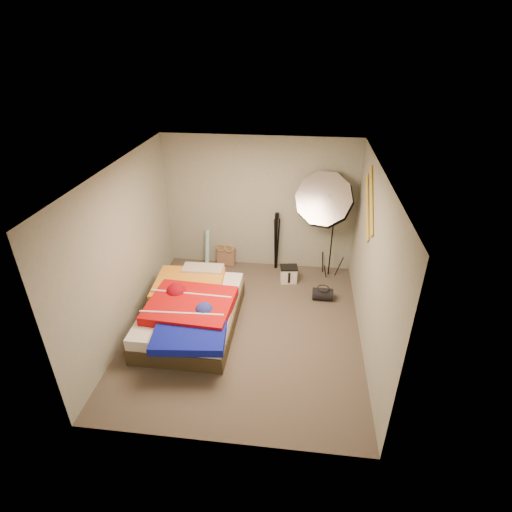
# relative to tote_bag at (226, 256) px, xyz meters

# --- Properties ---
(floor) EXTENTS (4.00, 4.00, 0.00)m
(floor) POSITION_rel_tote_bag_xyz_m (0.64, -1.90, -0.17)
(floor) COLOR brown
(floor) RESTS_ON ground
(ceiling) EXTENTS (4.00, 4.00, 0.00)m
(ceiling) POSITION_rel_tote_bag_xyz_m (0.64, -1.90, 2.33)
(ceiling) COLOR silver
(ceiling) RESTS_ON wall_back
(wall_back) EXTENTS (3.50, 0.00, 3.50)m
(wall_back) POSITION_rel_tote_bag_xyz_m (0.64, 0.10, 1.08)
(wall_back) COLOR #9DA091
(wall_back) RESTS_ON floor
(wall_front) EXTENTS (3.50, 0.00, 3.50)m
(wall_front) POSITION_rel_tote_bag_xyz_m (0.64, -3.90, 1.08)
(wall_front) COLOR #9DA091
(wall_front) RESTS_ON floor
(wall_left) EXTENTS (0.00, 4.00, 4.00)m
(wall_left) POSITION_rel_tote_bag_xyz_m (-1.11, -1.90, 1.08)
(wall_left) COLOR #9DA091
(wall_left) RESTS_ON floor
(wall_right) EXTENTS (0.00, 4.00, 4.00)m
(wall_right) POSITION_rel_tote_bag_xyz_m (2.39, -1.90, 1.08)
(wall_right) COLOR #9DA091
(wall_right) RESTS_ON floor
(tote_bag) EXTENTS (0.37, 0.20, 0.36)m
(tote_bag) POSITION_rel_tote_bag_xyz_m (0.00, 0.00, 0.00)
(tote_bag) COLOR #996E54
(tote_bag) RESTS_ON floor
(wrapping_roll) EXTENTS (0.12, 0.21, 0.71)m
(wrapping_roll) POSITION_rel_tote_bag_xyz_m (-0.36, -0.03, 0.18)
(wrapping_roll) COLOR #52BED6
(wrapping_roll) RESTS_ON floor
(camera_case) EXTENTS (0.32, 0.24, 0.29)m
(camera_case) POSITION_rel_tote_bag_xyz_m (1.25, -0.49, -0.03)
(camera_case) COLOR white
(camera_case) RESTS_ON floor
(duffel_bag) EXTENTS (0.34, 0.21, 0.21)m
(duffel_bag) POSITION_rel_tote_bag_xyz_m (1.85, -0.99, -0.07)
(duffel_bag) COLOR black
(duffel_bag) RESTS_ON floor
(wall_stripe_upper) EXTENTS (0.02, 0.91, 0.78)m
(wall_stripe_upper) POSITION_rel_tote_bag_xyz_m (2.37, -1.30, 1.78)
(wall_stripe_upper) COLOR gold
(wall_stripe_upper) RESTS_ON wall_right
(wall_stripe_lower) EXTENTS (0.02, 0.91, 0.78)m
(wall_stripe_lower) POSITION_rel_tote_bag_xyz_m (2.37, -1.05, 1.58)
(wall_stripe_lower) COLOR gold
(wall_stripe_lower) RESTS_ON wall_right
(bed) EXTENTS (1.41, 2.15, 0.57)m
(bed) POSITION_rel_tote_bag_xyz_m (-0.18, -1.94, 0.11)
(bed) COLOR #3E3320
(bed) RESTS_ON floor
(photo_umbrella) EXTENTS (1.32, 1.04, 2.10)m
(photo_umbrella) POSITION_rel_tote_bag_xyz_m (1.79, -0.23, 1.33)
(photo_umbrella) COLOR black
(photo_umbrella) RESTS_ON floor
(camera_tripod) EXTENTS (0.08, 0.08, 1.15)m
(camera_tripod) POSITION_rel_tote_bag_xyz_m (0.98, -0.03, 0.49)
(camera_tripod) COLOR black
(camera_tripod) RESTS_ON floor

